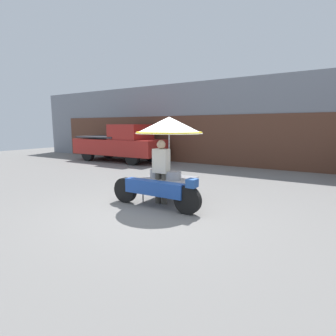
% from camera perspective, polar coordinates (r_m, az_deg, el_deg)
% --- Properties ---
extents(ground_plane, '(36.00, 36.00, 0.00)m').
position_cam_1_polar(ground_plane, '(5.95, -2.94, -9.16)').
color(ground_plane, slate).
extents(shopfront_building, '(28.00, 2.06, 4.04)m').
position_cam_1_polar(shopfront_building, '(13.42, 17.87, 9.24)').
color(shopfront_building, gray).
rests_on(shopfront_building, ground).
extents(vendor_motorcycle_cart, '(2.33, 1.64, 2.09)m').
position_cam_1_polar(vendor_motorcycle_cart, '(6.32, -0.16, 6.16)').
color(vendor_motorcycle_cart, black).
rests_on(vendor_motorcycle_cart, ground).
extents(vendor_person, '(0.38, 0.22, 1.54)m').
position_cam_1_polar(vendor_person, '(6.26, -1.49, -0.17)').
color(vendor_person, '#4C473D').
rests_on(vendor_person, ground).
extents(pickup_truck, '(5.16, 1.85, 1.96)m').
position_cam_1_polar(pickup_truck, '(14.20, -10.20, 5.23)').
color(pickup_truck, black).
rests_on(pickup_truck, ground).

